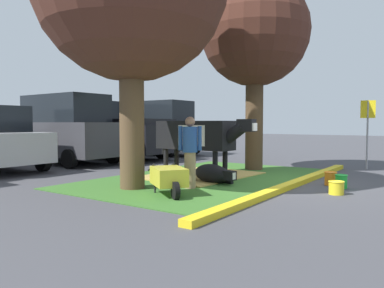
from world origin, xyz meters
name	(u,v)px	position (x,y,z in m)	size (l,w,h in m)	color
ground_plane	(284,183)	(0.00, 0.00, 0.00)	(80.00, 80.00, 0.00)	#424247
grass_island	(207,178)	(-0.37, 2.03, 0.01)	(7.43, 4.51, 0.02)	#386B28
curb_yellow	(293,184)	(-0.37, -0.37, 0.06)	(8.63, 0.24, 0.12)	yellow
hay_bedding	(201,175)	(-0.17, 2.36, 0.03)	(3.20, 2.40, 0.04)	tan
shade_tree_right	(255,34)	(2.02, 1.79, 4.29)	(3.40, 3.40, 6.06)	#4C3823
cow_holstein	(198,136)	(-0.19, 2.46, 1.14)	(0.79, 3.14, 1.60)	black
calf_lying	(213,174)	(-1.05, 1.42, 0.24)	(0.72, 1.33, 0.48)	black
person_handler	(190,150)	(-2.00, 1.44, 0.88)	(0.34, 0.48, 1.64)	#9E7F5B
wheelbarrow	(169,177)	(-2.91, 1.32, 0.39)	(1.24, 1.46, 0.63)	gold
parking_sign	(368,121)	(4.15, -1.16, 1.56)	(0.08, 0.44, 2.22)	#99999E
bucket_yellow	(336,187)	(-0.79, -1.46, 0.15)	(0.33, 0.33, 0.28)	yellow
bucket_green	(341,181)	(0.03, -1.36, 0.17)	(0.28, 0.28, 0.32)	green
bucket_orange	(331,178)	(0.35, -1.04, 0.17)	(0.30, 0.30, 0.33)	orange
suv_dark_grey	(66,129)	(-0.17, 8.38, 1.27)	(2.17, 4.63, 2.52)	#3D3D42
pickup_truck_black	(113,132)	(2.20, 8.40, 1.11)	(2.28, 5.43, 2.42)	black
suv_black	(157,128)	(4.87, 8.23, 1.27)	(2.17, 4.63, 2.52)	black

